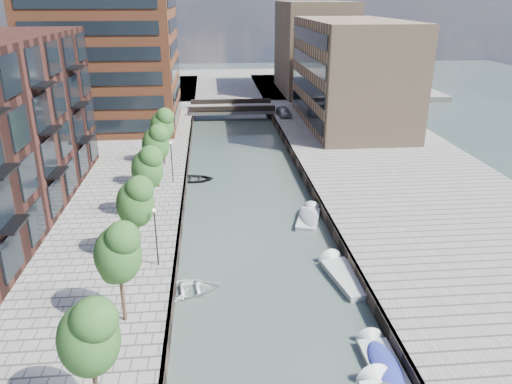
{
  "coord_description": "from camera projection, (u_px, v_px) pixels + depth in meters",
  "views": [
    {
      "loc": [
        -3.35,
        -5.92,
        17.86
      ],
      "look_at": [
        0.0,
        30.41,
        3.5
      ],
      "focal_mm": 35.0,
      "sensor_mm": 36.0,
      "label": 1
    }
  ],
  "objects": [
    {
      "name": "bridge",
      "position": [
        232.0,
        108.0,
        78.52
      ],
      "size": [
        13.0,
        6.0,
        1.3
      ],
      "color": "gray",
      "rests_on": "ground"
    },
    {
      "name": "tree_3",
      "position": [
        135.0,
        201.0,
        32.81
      ],
      "size": [
        2.5,
        2.5,
        5.95
      ],
      "color": "#382619",
      "rests_on": "quay_left"
    },
    {
      "name": "quay_wall_right",
      "position": [
        308.0,
        183.0,
        49.71
      ],
      "size": [
        0.25,
        140.0,
        1.0
      ],
      "primitive_type": "cube",
      "color": "#332823",
      "rests_on": "ground"
    },
    {
      "name": "motorboat_2",
      "position": [
        342.0,
        275.0,
        34.08
      ],
      "size": [
        2.79,
        5.61,
        1.79
      ],
      "color": "silver",
      "rests_on": "ground"
    },
    {
      "name": "lamp_1",
      "position": [
        156.0,
        231.0,
        32.65
      ],
      "size": [
        0.24,
        0.24,
        4.12
      ],
      "color": "black",
      "rests_on": "quay_left"
    },
    {
      "name": "motorboat_3",
      "position": [
        382.0,
        363.0,
        25.75
      ],
      "size": [
        1.71,
        4.72,
        1.56
      ],
      "color": "silver",
      "rests_on": "ground"
    },
    {
      "name": "tan_block_near",
      "position": [
        351.0,
        73.0,
        68.2
      ],
      "size": [
        12.0,
        25.0,
        14.0
      ],
      "primitive_type": "cube",
      "color": "#94775A",
      "rests_on": "quay_right"
    },
    {
      "name": "water",
      "position": [
        247.0,
        190.0,
        49.37
      ],
      "size": [
        300.0,
        300.0,
        0.0
      ],
      "primitive_type": "plane",
      "color": "#38473F",
      "rests_on": "ground"
    },
    {
      "name": "car",
      "position": [
        284.0,
        111.0,
        74.86
      ],
      "size": [
        2.19,
        4.43,
        1.45
      ],
      "primitive_type": "imported",
      "rotation": [
        0.0,
        0.0,
        0.11
      ],
      "color": "#959699",
      "rests_on": "quay_right"
    },
    {
      "name": "far_closure",
      "position": [
        226.0,
        85.0,
        104.79
      ],
      "size": [
        80.0,
        40.0,
        1.0
      ],
      "primitive_type": "cube",
      "color": "gray",
      "rests_on": "ground"
    },
    {
      "name": "tower",
      "position": [
        103.0,
        11.0,
        65.22
      ],
      "size": [
        18.0,
        18.0,
        30.0
      ],
      "primitive_type": "cube",
      "color": "brown",
      "rests_on": "quay_left"
    },
    {
      "name": "sloop_3",
      "position": [
        187.0,
        293.0,
        32.18
      ],
      "size": [
        4.97,
        3.9,
        0.94
      ],
      "primitive_type": "imported",
      "rotation": [
        0.0,
        0.0,
        1.73
      ],
      "color": "white",
      "rests_on": "ground"
    },
    {
      "name": "tree_1",
      "position": [
        88.0,
        335.0,
        19.83
      ],
      "size": [
        2.5,
        2.5,
        5.95
      ],
      "color": "#382619",
      "rests_on": "quay_left"
    },
    {
      "name": "tree_6",
      "position": [
        162.0,
        125.0,
        52.26
      ],
      "size": [
        2.5,
        2.5,
        5.95
      ],
      "color": "#382619",
      "rests_on": "quay_left"
    },
    {
      "name": "tree_4",
      "position": [
        147.0,
        167.0,
        39.29
      ],
      "size": [
        2.5,
        2.5,
        5.95
      ],
      "color": "#382619",
      "rests_on": "quay_left"
    },
    {
      "name": "lamp_2",
      "position": [
        172.0,
        158.0,
        47.47
      ],
      "size": [
        0.24,
        0.24,
        4.12
      ],
      "color": "black",
      "rests_on": "quay_left"
    },
    {
      "name": "quay_wall_left",
      "position": [
        185.0,
        187.0,
        48.67
      ],
      "size": [
        0.25,
        140.0,
        1.0
      ],
      "primitive_type": "cube",
      "color": "#332823",
      "rests_on": "ground"
    },
    {
      "name": "quay_right",
      "position": [
        404.0,
        180.0,
        50.56
      ],
      "size": [
        20.0,
        140.0,
        1.0
      ],
      "primitive_type": "cube",
      "color": "gray",
      "rests_on": "ground"
    },
    {
      "name": "tree_5",
      "position": [
        155.0,
        143.0,
        45.78
      ],
      "size": [
        2.5,
        2.5,
        5.95
      ],
      "color": "#382619",
      "rests_on": "quay_left"
    },
    {
      "name": "sloop_4",
      "position": [
        193.0,
        181.0,
        51.74
      ],
      "size": [
        4.41,
        3.27,
        0.88
      ],
      "primitive_type": "imported",
      "rotation": [
        0.0,
        0.0,
        1.51
      ],
      "color": "#222325",
      "rests_on": "ground"
    },
    {
      "name": "tan_block_far",
      "position": [
        314.0,
        48.0,
        91.92
      ],
      "size": [
        12.0,
        20.0,
        16.0
      ],
      "primitive_type": "cube",
      "color": "#94775A",
      "rests_on": "quay_right"
    },
    {
      "name": "motorboat_4",
      "position": [
        309.0,
        217.0,
        42.72
      ],
      "size": [
        2.97,
        5.0,
        1.58
      ],
      "color": "silver",
      "rests_on": "ground"
    },
    {
      "name": "tree_2",
      "position": [
        117.0,
        251.0,
        26.32
      ],
      "size": [
        2.5,
        2.5,
        5.95
      ],
      "color": "#382619",
      "rests_on": "quay_left"
    }
  ]
}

